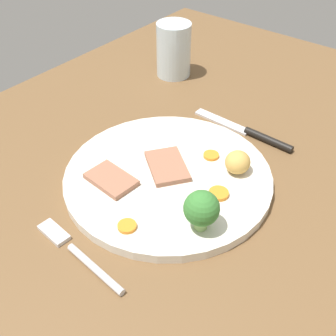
{
  "coord_description": "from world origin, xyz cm",
  "views": [
    {
      "loc": [
        -34.97,
        -27.86,
        44.7
      ],
      "look_at": [
        1.23,
        1.02,
        6.0
      ],
      "focal_mm": 45.56,
      "sensor_mm": 36.0,
      "label": 1
    }
  ],
  "objects_px": {
    "carrot_coin_back": "(127,226)",
    "fork": "(77,253)",
    "dinner_plate": "(168,177)",
    "water_glass": "(174,50)",
    "roast_potato_left": "(238,162)",
    "meat_slice_under": "(111,179)",
    "knife": "(251,133)",
    "carrot_coin_side": "(211,155)",
    "meat_slice_main": "(167,166)",
    "broccoli_floret": "(202,209)",
    "carrot_coin_front": "(219,194)"
  },
  "relations": [
    {
      "from": "meat_slice_under",
      "to": "carrot_coin_front",
      "type": "xyz_separation_m",
      "value": [
        0.07,
        -0.13,
        -0.0
      ]
    },
    {
      "from": "fork",
      "to": "knife",
      "type": "relative_size",
      "value": 0.83
    },
    {
      "from": "dinner_plate",
      "to": "broccoli_floret",
      "type": "relative_size",
      "value": 5.34
    },
    {
      "from": "broccoli_floret",
      "to": "carrot_coin_front",
      "type": "bearing_deg",
      "value": 12.87
    },
    {
      "from": "meat_slice_under",
      "to": "roast_potato_left",
      "type": "xyz_separation_m",
      "value": [
        0.13,
        -0.12,
        0.01
      ]
    },
    {
      "from": "roast_potato_left",
      "to": "dinner_plate",
      "type": "bearing_deg",
      "value": 131.85
    },
    {
      "from": "meat_slice_main",
      "to": "dinner_plate",
      "type": "bearing_deg",
      "value": -135.16
    },
    {
      "from": "carrot_coin_side",
      "to": "broccoli_floret",
      "type": "distance_m",
      "value": 0.15
    },
    {
      "from": "roast_potato_left",
      "to": "fork",
      "type": "relative_size",
      "value": 0.25
    },
    {
      "from": "broccoli_floret",
      "to": "meat_slice_main",
      "type": "bearing_deg",
      "value": 58.49
    },
    {
      "from": "meat_slice_under",
      "to": "fork",
      "type": "height_order",
      "value": "meat_slice_under"
    },
    {
      "from": "water_glass",
      "to": "fork",
      "type": "bearing_deg",
      "value": -155.96
    },
    {
      "from": "dinner_plate",
      "to": "knife",
      "type": "bearing_deg",
      "value": -11.49
    },
    {
      "from": "carrot_coin_side",
      "to": "fork",
      "type": "distance_m",
      "value": 0.25
    },
    {
      "from": "roast_potato_left",
      "to": "carrot_coin_front",
      "type": "xyz_separation_m",
      "value": [
        -0.06,
        -0.01,
        -0.01
      ]
    },
    {
      "from": "meat_slice_main",
      "to": "roast_potato_left",
      "type": "bearing_deg",
      "value": -54.8
    },
    {
      "from": "meat_slice_under",
      "to": "water_glass",
      "type": "distance_m",
      "value": 0.36
    },
    {
      "from": "carrot_coin_front",
      "to": "carrot_coin_side",
      "type": "xyz_separation_m",
      "value": [
        0.06,
        0.05,
        -0.0
      ]
    },
    {
      "from": "dinner_plate",
      "to": "broccoli_floret",
      "type": "height_order",
      "value": "broccoli_floret"
    },
    {
      "from": "dinner_plate",
      "to": "water_glass",
      "type": "bearing_deg",
      "value": 36.64
    },
    {
      "from": "roast_potato_left",
      "to": "fork",
      "type": "bearing_deg",
      "value": 162.74
    },
    {
      "from": "carrot_coin_front",
      "to": "knife",
      "type": "distance_m",
      "value": 0.17
    },
    {
      "from": "dinner_plate",
      "to": "carrot_coin_side",
      "type": "relative_size",
      "value": 12.73
    },
    {
      "from": "carrot_coin_side",
      "to": "water_glass",
      "type": "height_order",
      "value": "water_glass"
    },
    {
      "from": "carrot_coin_back",
      "to": "broccoli_floret",
      "type": "xyz_separation_m",
      "value": [
        0.06,
        -0.07,
        0.03
      ]
    },
    {
      "from": "knife",
      "to": "fork",
      "type": "bearing_deg",
      "value": 85.68
    },
    {
      "from": "carrot_coin_front",
      "to": "water_glass",
      "type": "relative_size",
      "value": 0.26
    },
    {
      "from": "meat_slice_main",
      "to": "meat_slice_under",
      "type": "height_order",
      "value": "same"
    },
    {
      "from": "carrot_coin_back",
      "to": "roast_potato_left",
      "type": "bearing_deg",
      "value": -15.3
    },
    {
      "from": "meat_slice_under",
      "to": "dinner_plate",
      "type": "bearing_deg",
      "value": -38.92
    },
    {
      "from": "carrot_coin_front",
      "to": "carrot_coin_side",
      "type": "relative_size",
      "value": 1.17
    },
    {
      "from": "meat_slice_main",
      "to": "water_glass",
      "type": "height_order",
      "value": "water_glass"
    },
    {
      "from": "water_glass",
      "to": "roast_potato_left",
      "type": "bearing_deg",
      "value": -126.22
    },
    {
      "from": "dinner_plate",
      "to": "meat_slice_main",
      "type": "height_order",
      "value": "meat_slice_main"
    },
    {
      "from": "water_glass",
      "to": "broccoli_floret",
      "type": "bearing_deg",
      "value": -137.56
    },
    {
      "from": "water_glass",
      "to": "carrot_coin_back",
      "type": "bearing_deg",
      "value": -149.59
    },
    {
      "from": "meat_slice_main",
      "to": "fork",
      "type": "xyz_separation_m",
      "value": [
        -0.18,
        -0.01,
        -0.01
      ]
    },
    {
      "from": "carrot_coin_side",
      "to": "knife",
      "type": "relative_size",
      "value": 0.13
    },
    {
      "from": "carrot_coin_back",
      "to": "carrot_coin_side",
      "type": "xyz_separation_m",
      "value": [
        0.18,
        -0.0,
        -0.0
      ]
    },
    {
      "from": "carrot_coin_back",
      "to": "fork",
      "type": "bearing_deg",
      "value": 157.25
    },
    {
      "from": "meat_slice_main",
      "to": "knife",
      "type": "distance_m",
      "value": 0.17
    },
    {
      "from": "broccoli_floret",
      "to": "carrot_coin_back",
      "type": "bearing_deg",
      "value": 128.92
    },
    {
      "from": "carrot_coin_back",
      "to": "fork",
      "type": "relative_size",
      "value": 0.16
    },
    {
      "from": "carrot_coin_front",
      "to": "water_glass",
      "type": "height_order",
      "value": "water_glass"
    },
    {
      "from": "meat_slice_under",
      "to": "knife",
      "type": "xyz_separation_m",
      "value": [
        0.24,
        -0.09,
        -0.01
      ]
    },
    {
      "from": "meat_slice_under",
      "to": "broccoli_floret",
      "type": "height_order",
      "value": "broccoli_floret"
    },
    {
      "from": "dinner_plate",
      "to": "knife",
      "type": "height_order",
      "value": "dinner_plate"
    },
    {
      "from": "fork",
      "to": "broccoli_floret",
      "type": "bearing_deg",
      "value": -124.25
    },
    {
      "from": "meat_slice_under",
      "to": "carrot_coin_front",
      "type": "height_order",
      "value": "meat_slice_under"
    },
    {
      "from": "carrot_coin_back",
      "to": "fork",
      "type": "xyz_separation_m",
      "value": [
        -0.06,
        0.03,
        -0.01
      ]
    }
  ]
}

